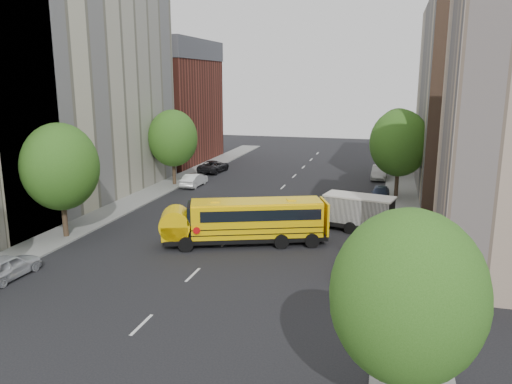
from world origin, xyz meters
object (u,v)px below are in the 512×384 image
at_px(parked_car_0, 7,267).
at_px(parked_car_1, 194,180).
at_px(safari_truck, 353,212).
at_px(school_bus, 244,219).
at_px(street_tree_1, 60,167).
at_px(parked_car_2, 214,166).
at_px(street_tree_4, 399,143).
at_px(street_tree_2, 173,138).
at_px(parked_car_4, 380,193).
at_px(parked_car_5, 380,172).
at_px(street_tree_3, 408,297).
at_px(street_tree_5, 398,133).
at_px(parked_car_3, 358,262).

distance_m(parked_car_0, parked_car_1, 25.07).
distance_m(safari_truck, parked_car_0, 22.51).
relative_size(school_bus, safari_truck, 1.68).
xyz_separation_m(street_tree_1, parked_car_0, (1.40, -7.12, -4.27)).
bearing_deg(parked_car_2, street_tree_4, 163.59).
bearing_deg(street_tree_2, parked_car_1, -1.65).
distance_m(street_tree_2, parked_car_1, 4.71).
bearing_deg(street_tree_1, parked_car_1, 83.01).
bearing_deg(parked_car_4, parked_car_5, 95.34).
relative_size(street_tree_4, parked_car_1, 2.00).
bearing_deg(parked_car_1, safari_truck, 147.92).
height_order(street_tree_3, parked_car_0, street_tree_3).
bearing_deg(school_bus, street_tree_4, 38.05).
bearing_deg(parked_car_0, parked_car_5, -116.86).
xyz_separation_m(street_tree_5, parked_car_5, (-1.72, -3.22, -3.97)).
relative_size(parked_car_0, parked_car_4, 1.06).
bearing_deg(parked_car_1, school_bus, 123.30).
distance_m(street_tree_3, parked_car_5, 40.99).
height_order(parked_car_0, parked_car_2, parked_car_2).
bearing_deg(parked_car_5, parked_car_1, -151.29).
distance_m(street_tree_3, parked_car_1, 37.77).
xyz_separation_m(street_tree_2, safari_truck, (18.93, -11.01, -3.45)).
bearing_deg(parked_car_5, parked_car_4, -85.52).
xyz_separation_m(street_tree_5, school_bus, (-9.74, -28.05, -3.03)).
height_order(parked_car_3, parked_car_4, parked_car_3).
xyz_separation_m(street_tree_3, safari_truck, (-3.07, 20.99, -3.08)).
bearing_deg(school_bus, parked_car_3, -44.13).
bearing_deg(street_tree_1, parked_car_5, 52.86).
xyz_separation_m(street_tree_2, parked_car_1, (2.20, -0.06, -4.16)).
height_order(street_tree_5, parked_car_2, street_tree_5).
bearing_deg(school_bus, parked_car_1, 101.49).
bearing_deg(street_tree_3, parked_car_2, 117.28).
relative_size(street_tree_4, parked_car_4, 2.13).
xyz_separation_m(street_tree_3, parked_car_3, (-2.11, 12.64, -3.75)).
bearing_deg(parked_car_2, parked_car_4, 159.28).
distance_m(school_bus, parked_car_5, 26.11).
xyz_separation_m(safari_truck, parked_car_2, (-17.53, 18.97, -0.68)).
bearing_deg(safari_truck, parked_car_3, -70.58).
xyz_separation_m(school_bus, safari_truck, (6.67, 5.03, -0.30)).
xyz_separation_m(parked_car_0, parked_car_2, (0.00, 33.08, 0.01)).
height_order(parked_car_0, parked_car_4, parked_car_0).
xyz_separation_m(street_tree_5, safari_truck, (-3.07, -23.01, -3.33)).
relative_size(street_tree_4, parked_car_5, 1.83).
relative_size(safari_truck, parked_car_2, 1.28).
bearing_deg(parked_car_5, parked_car_0, -116.47).
bearing_deg(street_tree_1, parked_car_3, -3.90).
relative_size(street_tree_2, parked_car_1, 1.90).
bearing_deg(street_tree_4, street_tree_1, -140.71).
xyz_separation_m(street_tree_1, parked_car_3, (19.89, -1.36, -4.24)).
bearing_deg(school_bus, street_tree_2, 106.68).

